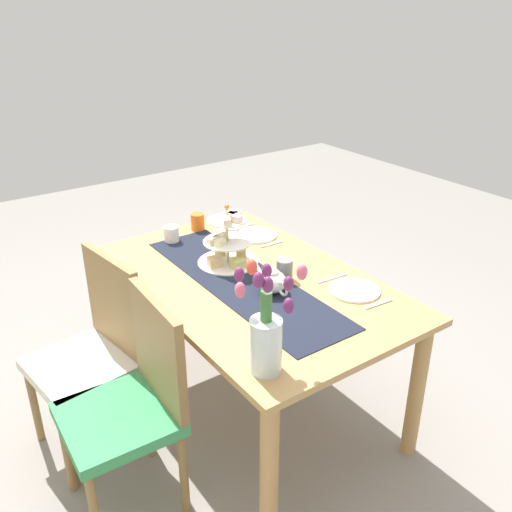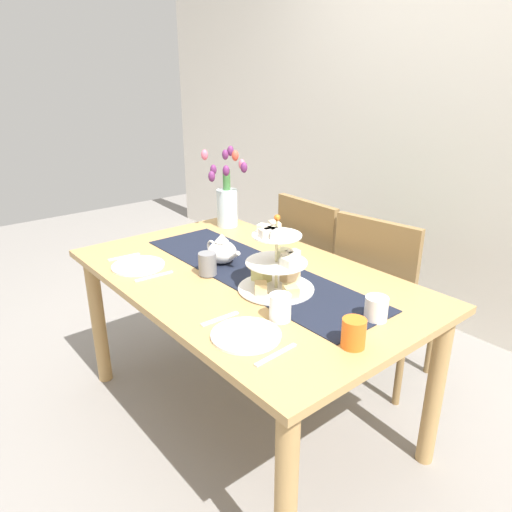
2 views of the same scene
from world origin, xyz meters
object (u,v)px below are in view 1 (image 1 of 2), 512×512
at_px(dining_table, 251,297).
at_px(fork_right, 272,244).
at_px(mug_orange, 198,222).
at_px(tiered_cake_stand, 227,244).
at_px(dinner_plate_right, 256,235).
at_px(chair_right, 95,346).
at_px(mug_grey, 285,269).
at_px(chair_left, 134,398).
at_px(teapot, 272,281).
at_px(fork_left, 378,304).
at_px(tulip_vase, 266,332).
at_px(cream_jug, 171,234).
at_px(dinner_plate_left, 354,290).
at_px(knife_right, 241,227).
at_px(knife_left, 332,278).
at_px(mug_white_text, 233,235).

distance_m(dining_table, fork_right, 0.41).
bearing_deg(mug_orange, tiered_cake_stand, 168.42).
distance_m(dinner_plate_right, fork_right, 0.15).
height_order(chair_right, mug_grey, chair_right).
distance_m(chair_left, teapot, 0.76).
relative_size(fork_left, fork_right, 1.00).
relative_size(tulip_vase, cream_jug, 5.05).
distance_m(chair_right, fork_left, 1.27).
height_order(chair_left, dinner_plate_left, chair_left).
distance_m(tulip_vase, mug_orange, 1.34).
bearing_deg(fork_left, cream_jug, 20.54).
xyz_separation_m(chair_left, tulip_vase, (-0.39, -0.35, 0.38)).
height_order(tulip_vase, knife_right, tulip_vase).
xyz_separation_m(cream_jug, mug_grey, (-0.69, -0.23, 0.01)).
height_order(chair_right, mug_orange, chair_right).
xyz_separation_m(knife_left, dinner_plate_right, (0.62, 0.00, 0.00)).
height_order(tiered_cake_stand, mug_white_text, tiered_cake_stand).
distance_m(tiered_cake_stand, cream_jug, 0.42).
relative_size(cream_jug, dinner_plate_left, 0.37).
bearing_deg(fork_right, mug_white_text, 50.39).
height_order(fork_left, mug_white_text, mug_white_text).
bearing_deg(mug_grey, tulip_vase, 136.81).
xyz_separation_m(teapot, mug_grey, (0.07, -0.12, -0.01)).
height_order(chair_right, dinner_plate_left, chair_right).
relative_size(knife_left, mug_grey, 1.79).
relative_size(fork_right, mug_orange, 1.58).
bearing_deg(fork_left, knife_left, 0.00).
relative_size(tulip_vase, fork_left, 2.86).
bearing_deg(chair_left, mug_orange, -42.35).
xyz_separation_m(fork_left, knife_left, (0.29, 0.00, 0.00)).
distance_m(dining_table, knife_left, 0.40).
relative_size(cream_jug, mug_orange, 0.89).
relative_size(teapot, cream_jug, 2.80).
bearing_deg(fork_left, mug_white_text, 10.11).
bearing_deg(tulip_vase, mug_grey, -43.19).
distance_m(dining_table, mug_white_text, 0.44).
relative_size(chair_left, knife_right, 5.35).
xyz_separation_m(fork_right, mug_white_text, (0.13, 0.16, 0.04)).
height_order(fork_left, knife_left, same).
relative_size(knife_right, mug_grey, 1.79).
distance_m(fork_left, knife_left, 0.29).
bearing_deg(tulip_vase, tiered_cake_stand, -23.54).
distance_m(tulip_vase, knife_left, 0.78).
bearing_deg(dining_table, mug_white_text, -21.24).
bearing_deg(chair_right, mug_white_text, -78.77).
relative_size(teapot, mug_orange, 2.51).
relative_size(chair_left, fork_right, 6.07).
distance_m(cream_jug, dinner_plate_right, 0.46).
height_order(fork_left, mug_orange, mug_orange).
relative_size(chair_left, cream_jug, 10.71).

